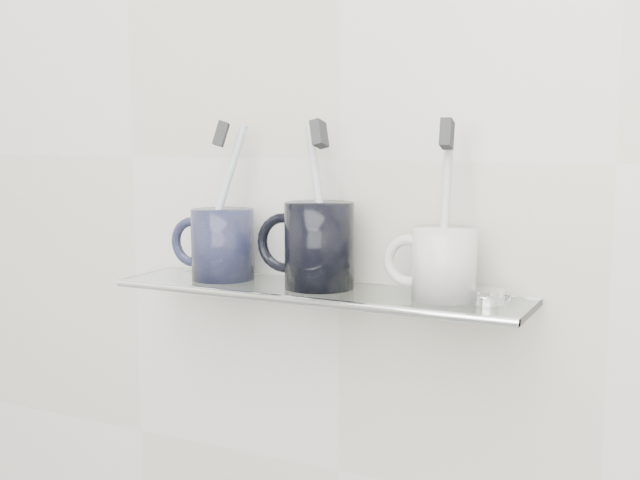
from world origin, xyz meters
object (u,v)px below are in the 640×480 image
Objects in this scene: mug_center at (319,245)px; shelf_glass at (317,292)px; mug_right at (444,264)px; mug_left at (223,244)px.

shelf_glass is at bearing -108.76° from mug_center.
mug_right is at bearing 1.87° from shelf_glass.
mug_left reaches higher than shelf_glass.
mug_left is 0.29m from mug_right.
mug_right is at bearing -16.49° from mug_center.
mug_left reaches higher than mug_right.
mug_center is 0.15m from mug_right.
mug_center reaches higher than mug_left.
mug_right is (0.29, 0.00, -0.00)m from mug_left.
shelf_glass is at bearing 165.63° from mug_right.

